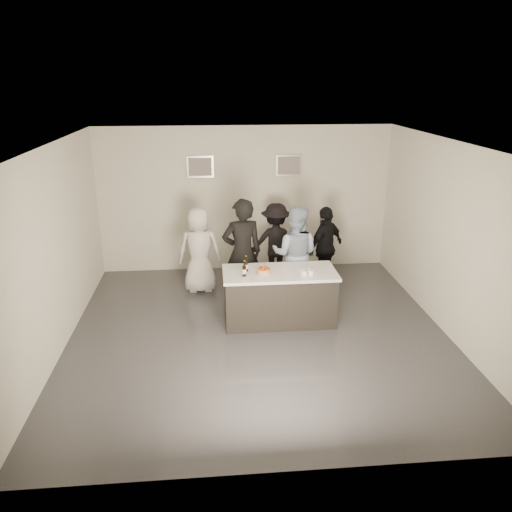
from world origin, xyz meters
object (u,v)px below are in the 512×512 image
object	(u,v)px
beer_bottle_b	(244,269)
person_main_black	(242,253)
bar_counter	(279,296)
person_main_blue	(295,254)
beer_bottle_a	(246,264)
person_guest_right	(326,247)
person_guest_left	(200,250)
cake	(264,271)
person_guest_back	(276,242)

from	to	relation	value
beer_bottle_b	person_main_black	xyz separation A→B (m)	(0.02, 0.87, -0.05)
bar_counter	person_main_black	xyz separation A→B (m)	(-0.57, 0.72, 0.53)
person_main_blue	beer_bottle_a	bearing A→B (deg)	59.00
person_main_blue	person_guest_right	bearing A→B (deg)	-121.43
beer_bottle_a	person_guest_right	xyz separation A→B (m)	(1.64, 1.38, -0.23)
person_guest_right	beer_bottle_b	bearing A→B (deg)	3.49
person_guest_left	person_guest_right	bearing A→B (deg)	-178.62
person_guest_left	beer_bottle_b	bearing A→B (deg)	116.16
bar_counter	cake	distance (m)	0.56
bar_counter	beer_bottle_b	xyz separation A→B (m)	(-0.59, -0.16, 0.58)
beer_bottle_a	beer_bottle_b	distance (m)	0.22
person_main_blue	person_guest_right	distance (m)	0.91
beer_bottle_b	person_main_blue	distance (m)	1.42
beer_bottle_b	person_main_blue	size ratio (longest dim) A/B	0.15
bar_counter	person_guest_right	distance (m)	1.84
beer_bottle_b	person_guest_left	world-z (taller)	person_guest_left
person_main_black	person_main_blue	size ratio (longest dim) A/B	1.11
person_guest_left	beer_bottle_a	bearing A→B (deg)	120.86
beer_bottle_a	person_guest_left	xyz separation A→B (m)	(-0.78, 1.36, -0.21)
person_guest_right	person_guest_back	xyz separation A→B (m)	(-0.92, 0.41, -0.01)
beer_bottle_b	bar_counter	bearing A→B (deg)	14.88
beer_bottle_a	person_guest_left	size ratio (longest dim) A/B	0.16
bar_counter	person_main_black	world-z (taller)	person_main_black
beer_bottle_a	person_guest_back	bearing A→B (deg)	68.09
beer_bottle_a	person_guest_back	world-z (taller)	person_guest_back
person_main_blue	person_guest_left	world-z (taller)	person_main_blue
bar_counter	person_guest_right	world-z (taller)	person_guest_right
cake	beer_bottle_a	distance (m)	0.32
cake	person_guest_back	xyz separation A→B (m)	(0.44, 1.91, -0.15)
person_main_blue	person_guest_left	distance (m)	1.82
person_guest_back	bar_counter	bearing A→B (deg)	88.58
beer_bottle_b	person_main_blue	xyz separation A→B (m)	(0.99, 1.01, -0.15)
person_main_black	person_guest_back	xyz separation A→B (m)	(0.74, 1.13, -0.19)
bar_counter	person_main_blue	bearing A→B (deg)	65.12
person_main_black	person_guest_right	distance (m)	1.82
beer_bottle_b	person_main_black	bearing A→B (deg)	88.54
beer_bottle_b	person_guest_back	world-z (taller)	person_guest_back
bar_counter	person_guest_right	size ratio (longest dim) A/B	1.16
person_guest_back	person_main_black	bearing A→B (deg)	60.73
beer_bottle_a	person_main_black	bearing A→B (deg)	91.76
person_main_black	person_main_blue	xyz separation A→B (m)	(0.96, 0.14, -0.10)
bar_counter	person_guest_back	size ratio (longest dim) A/B	1.17
person_guest_left	person_guest_back	world-z (taller)	person_guest_left
cake	person_guest_left	distance (m)	1.82
person_main_black	beer_bottle_b	bearing A→B (deg)	78.30
cake	beer_bottle_a	world-z (taller)	beer_bottle_a
cake	beer_bottle_a	size ratio (longest dim) A/B	0.83
bar_counter	beer_bottle_b	bearing A→B (deg)	-165.12
person_guest_right	person_guest_back	bearing A→B (deg)	-64.20
person_main_black	bar_counter	bearing A→B (deg)	118.20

